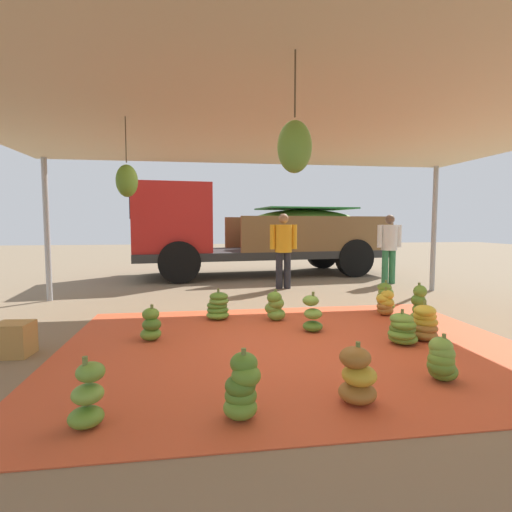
# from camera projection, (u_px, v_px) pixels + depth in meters

# --- Properties ---
(ground_plane) EXTENTS (40.00, 40.00, 0.00)m
(ground_plane) POSITION_uv_depth(u_px,v_px,m) (257.00, 298.00, 7.48)
(ground_plane) COLOR #7F6B51
(tarp_orange) EXTENTS (5.29, 4.01, 0.01)m
(tarp_orange) POSITION_uv_depth(u_px,v_px,m) (295.00, 346.00, 4.53)
(tarp_orange) COLOR #D1512D
(tarp_orange) RESTS_ON ground
(tent_canopy) EXTENTS (8.00, 7.00, 2.65)m
(tent_canopy) POSITION_uv_depth(u_px,v_px,m) (297.00, 115.00, 4.22)
(tent_canopy) COLOR #9EA0A5
(tent_canopy) RESTS_ON ground
(banana_bunch_0) EXTENTS (0.36, 0.36, 0.53)m
(banana_bunch_0) POSITION_uv_depth(u_px,v_px,m) (312.00, 315.00, 5.11)
(banana_bunch_0) COLOR #518428
(banana_bunch_0) RESTS_ON tarp_orange
(banana_bunch_1) EXTENTS (0.41, 0.41, 0.49)m
(banana_bunch_1) POSITION_uv_depth(u_px,v_px,m) (357.00, 377.00, 3.06)
(banana_bunch_1) COLOR #996628
(banana_bunch_1) RESTS_ON tarp_orange
(banana_bunch_2) EXTENTS (0.38, 0.37, 0.43)m
(banana_bunch_2) POSITION_uv_depth(u_px,v_px,m) (442.00, 360.00, 3.50)
(banana_bunch_2) COLOR #518428
(banana_bunch_2) RESTS_ON tarp_orange
(banana_bunch_3) EXTENTS (0.38, 0.37, 0.46)m
(banana_bunch_3) POSITION_uv_depth(u_px,v_px,m) (275.00, 307.00, 5.70)
(banana_bunch_3) COLOR #6B9E38
(banana_bunch_3) RESTS_ON tarp_orange
(banana_bunch_4) EXTENTS (0.36, 0.36, 0.49)m
(banana_bunch_4) POSITION_uv_depth(u_px,v_px,m) (385.00, 297.00, 6.37)
(banana_bunch_4) COLOR #477523
(banana_bunch_4) RESTS_ON tarp_orange
(banana_bunch_5) EXTENTS (0.36, 0.33, 0.51)m
(banana_bunch_5) POSITION_uv_depth(u_px,v_px,m) (242.00, 388.00, 2.84)
(banana_bunch_5) COLOR #60932D
(banana_bunch_5) RESTS_ON tarp_orange
(banana_bunch_6) EXTENTS (0.42, 0.41, 0.45)m
(banana_bunch_6) POSITION_uv_depth(u_px,v_px,m) (218.00, 306.00, 5.80)
(banana_bunch_6) COLOR #60932D
(banana_bunch_6) RESTS_ON tarp_orange
(banana_bunch_7) EXTENTS (0.48, 0.47, 0.42)m
(banana_bunch_7) POSITION_uv_depth(u_px,v_px,m) (403.00, 330.00, 4.58)
(banana_bunch_7) COLOR #60932D
(banana_bunch_7) RESTS_ON tarp_orange
(banana_bunch_8) EXTENTS (0.35, 0.33, 0.44)m
(banana_bunch_8) POSITION_uv_depth(u_px,v_px,m) (385.00, 303.00, 6.02)
(banana_bunch_8) COLOR #996628
(banana_bunch_8) RESTS_ON tarp_orange
(banana_bunch_9) EXTENTS (0.31, 0.32, 0.59)m
(banana_bunch_9) POSITION_uv_depth(u_px,v_px,m) (419.00, 306.00, 5.46)
(banana_bunch_9) COLOR #6B9E38
(banana_bunch_9) RESTS_ON tarp_orange
(banana_bunch_10) EXTENTS (0.32, 0.32, 0.43)m
(banana_bunch_10) POSITION_uv_depth(u_px,v_px,m) (151.00, 325.00, 4.73)
(banana_bunch_10) COLOR #60932D
(banana_bunch_10) RESTS_ON tarp_orange
(banana_bunch_11) EXTENTS (0.45, 0.45, 0.48)m
(banana_bunch_11) POSITION_uv_depth(u_px,v_px,m) (425.00, 323.00, 4.75)
(banana_bunch_11) COLOR #996628
(banana_bunch_11) RESTS_ON tarp_orange
(banana_bunch_12) EXTENTS (0.29, 0.30, 0.49)m
(banana_bunch_12) POSITION_uv_depth(u_px,v_px,m) (88.00, 397.00, 2.73)
(banana_bunch_12) COLOR #60932D
(banana_bunch_12) RESTS_ON tarp_orange
(cargo_truck_main) EXTENTS (6.94, 2.99, 2.40)m
(cargo_truck_main) POSITION_uv_depth(u_px,v_px,m) (252.00, 231.00, 10.73)
(cargo_truck_main) COLOR #2D2D2D
(cargo_truck_main) RESTS_ON ground
(worker_0) EXTENTS (0.60, 0.36, 1.63)m
(worker_0) POSITION_uv_depth(u_px,v_px,m) (283.00, 245.00, 8.49)
(worker_0) COLOR #26262D
(worker_0) RESTS_ON ground
(worker_1) EXTENTS (0.59, 0.36, 1.62)m
(worker_1) POSITION_uv_depth(u_px,v_px,m) (389.00, 244.00, 9.20)
(worker_1) COLOR #337A4C
(worker_1) RESTS_ON ground
(crate_0) EXTENTS (0.38, 0.34, 0.36)m
(crate_0) POSITION_uv_depth(u_px,v_px,m) (14.00, 339.00, 4.20)
(crate_0) COLOR #B78947
(crate_0) RESTS_ON ground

